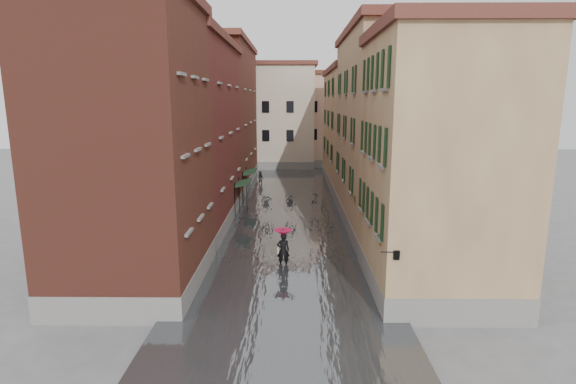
{
  "coord_description": "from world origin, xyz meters",
  "views": [
    {
      "loc": [
        0.4,
        -22.33,
        8.77
      ],
      "look_at": [
        0.07,
        5.9,
        3.0
      ],
      "focal_mm": 28.0,
      "sensor_mm": 36.0,
      "label": 1
    }
  ],
  "objects": [
    {
      "name": "ground",
      "position": [
        0.0,
        0.0,
        0.0
      ],
      "size": [
        120.0,
        120.0,
        0.0
      ],
      "primitive_type": "plane",
      "color": "#5F5F62",
      "rests_on": "ground"
    },
    {
      "name": "pedestrian_main",
      "position": [
        -0.12,
        0.47,
        1.26
      ],
      "size": [
        1.02,
        1.02,
        2.06
      ],
      "color": "black",
      "rests_on": "ground"
    },
    {
      "name": "awning_near",
      "position": [
        -3.49,
        11.63,
        2.46
      ],
      "size": [
        1.09,
        2.77,
        2.8
      ],
      "color": "#16321C",
      "rests_on": "ground"
    },
    {
      "name": "building_end_cream",
      "position": [
        -3.0,
        38.0,
        6.5
      ],
      "size": [
        12.0,
        9.0,
        13.0
      ],
      "primitive_type": "cube",
      "color": "beige",
      "rests_on": "ground"
    },
    {
      "name": "building_left_far",
      "position": [
        -7.0,
        24.0,
        7.0
      ],
      "size": [
        6.0,
        16.0,
        14.0
      ],
      "primitive_type": "cube",
      "color": "brown",
      "rests_on": "ground"
    },
    {
      "name": "building_right_near",
      "position": [
        7.0,
        -2.0,
        5.75
      ],
      "size": [
        6.0,
        8.0,
        11.5
      ],
      "primitive_type": "cube",
      "color": "#8C6548",
      "rests_on": "ground"
    },
    {
      "name": "building_left_mid",
      "position": [
        -7.0,
        9.0,
        6.25
      ],
      "size": [
        6.0,
        14.0,
        12.5
      ],
      "primitive_type": "cube",
      "color": "maroon",
      "rests_on": "ground"
    },
    {
      "name": "building_right_far",
      "position": [
        7.0,
        24.0,
        5.75
      ],
      "size": [
        6.0,
        16.0,
        11.5
      ],
      "primitive_type": "cube",
      "color": "#8C6548",
      "rests_on": "ground"
    },
    {
      "name": "floodwater",
      "position": [
        0.0,
        13.0,
        0.1
      ],
      "size": [
        10.0,
        60.0,
        0.2
      ],
      "primitive_type": "cube",
      "color": "#4D5155",
      "rests_on": "ground"
    },
    {
      "name": "awning_far",
      "position": [
        -3.48,
        17.13,
        2.47
      ],
      "size": [
        1.09,
        3.15,
        2.8
      ],
      "color": "#16321C",
      "rests_on": "ground"
    },
    {
      "name": "wall_lantern",
      "position": [
        4.33,
        -6.0,
        3.01
      ],
      "size": [
        0.71,
        0.22,
        0.35
      ],
      "color": "black",
      "rests_on": "ground"
    },
    {
      "name": "pedestrian_far",
      "position": [
        -3.0,
        23.87,
        0.75
      ],
      "size": [
        0.81,
        0.68,
        1.51
      ],
      "primitive_type": "imported",
      "rotation": [
        0.0,
        0.0,
        -0.16
      ],
      "color": "#232325",
      "rests_on": "ground"
    },
    {
      "name": "building_right_mid",
      "position": [
        7.0,
        9.0,
        6.5
      ],
      "size": [
        6.0,
        14.0,
        13.0
      ],
      "primitive_type": "cube",
      "color": "#987C5C",
      "rests_on": "ground"
    },
    {
      "name": "building_left_near",
      "position": [
        -7.0,
        -2.0,
        6.5
      ],
      "size": [
        6.0,
        8.0,
        13.0
      ],
      "primitive_type": "cube",
      "color": "brown",
      "rests_on": "ground"
    },
    {
      "name": "building_end_pink",
      "position": [
        6.0,
        40.0,
        6.0
      ],
      "size": [
        10.0,
        9.0,
        12.0
      ],
      "primitive_type": "cube",
      "color": "tan",
      "rests_on": "ground"
    },
    {
      "name": "window_planters",
      "position": [
        4.12,
        0.4,
        3.51
      ],
      "size": [
        0.59,
        10.65,
        0.84
      ],
      "color": "brown",
      "rests_on": "ground"
    }
  ]
}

